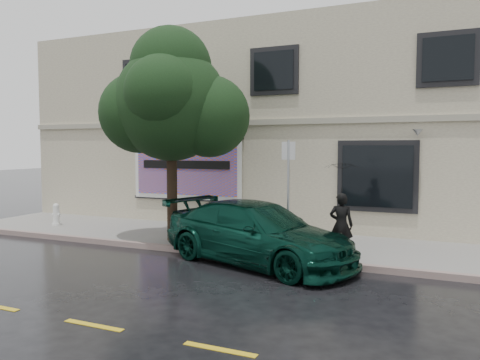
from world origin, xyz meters
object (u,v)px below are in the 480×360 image
at_px(pedestrian, 341,225).
at_px(street_tree, 171,105).
at_px(car, 257,233).
at_px(fire_hydrant, 56,214).

xyz_separation_m(pedestrian, street_tree, (-4.83, 0.14, 3.05)).
bearing_deg(car, pedestrian, -46.02).
bearing_deg(pedestrian, car, 20.04).
distance_m(car, fire_hydrant, 8.16).
xyz_separation_m(car, fire_hydrant, (-7.99, 1.64, -0.23)).
bearing_deg(car, fire_hydrant, 97.20).
relative_size(car, pedestrian, 3.27).
height_order(car, pedestrian, pedestrian).
bearing_deg(pedestrian, street_tree, -6.81).
distance_m(car, street_tree, 4.52).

